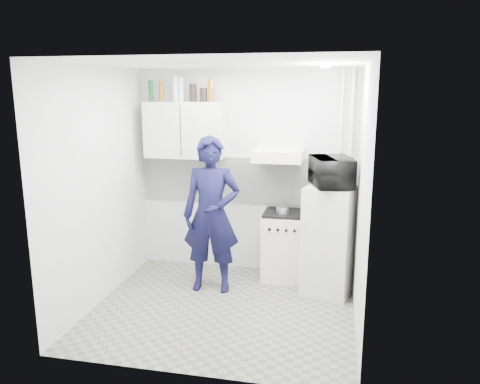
# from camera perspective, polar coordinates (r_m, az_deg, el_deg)

# --- Properties ---
(floor) EXTENTS (2.80, 2.80, 0.00)m
(floor) POSITION_cam_1_polar(r_m,az_deg,el_deg) (5.29, -2.02, -13.97)
(floor) COLOR slate
(floor) RESTS_ON ground
(ceiling) EXTENTS (2.80, 2.80, 0.00)m
(ceiling) POSITION_cam_1_polar(r_m,az_deg,el_deg) (4.75, -2.26, 15.39)
(ceiling) COLOR white
(ceiling) RESTS_ON wall_back
(wall_back) EXTENTS (2.80, 0.00, 2.80)m
(wall_back) POSITION_cam_1_polar(r_m,az_deg,el_deg) (6.06, 0.70, 2.40)
(wall_back) COLOR silver
(wall_back) RESTS_ON floor
(wall_left) EXTENTS (0.00, 2.60, 2.60)m
(wall_left) POSITION_cam_1_polar(r_m,az_deg,el_deg) (5.36, -16.81, 0.56)
(wall_left) COLOR silver
(wall_left) RESTS_ON floor
(wall_right) EXTENTS (0.00, 2.60, 2.60)m
(wall_right) POSITION_cam_1_polar(r_m,az_deg,el_deg) (4.73, 14.57, -0.85)
(wall_right) COLOR silver
(wall_right) RESTS_ON floor
(person) EXTENTS (0.71, 0.50, 1.84)m
(person) POSITION_cam_1_polar(r_m,az_deg,el_deg) (5.47, -3.50, -2.80)
(person) COLOR black
(person) RESTS_ON floor
(stove) EXTENTS (0.52, 0.52, 0.84)m
(stove) POSITION_cam_1_polar(r_m,az_deg,el_deg) (5.96, 5.39, -6.59)
(stove) COLOR silver
(stove) RESTS_ON floor
(fridge) EXTENTS (0.64, 0.64, 1.28)m
(fridge) POSITION_cam_1_polar(r_m,az_deg,el_deg) (5.54, 10.79, -5.82)
(fridge) COLOR beige
(fridge) RESTS_ON floor
(stove_top) EXTENTS (0.50, 0.50, 0.03)m
(stove_top) POSITION_cam_1_polar(r_m,az_deg,el_deg) (5.83, 5.47, -2.56)
(stove_top) COLOR black
(stove_top) RESTS_ON stove
(saucepan) EXTENTS (0.16, 0.16, 0.09)m
(saucepan) POSITION_cam_1_polar(r_m,az_deg,el_deg) (5.74, 5.26, -2.16)
(saucepan) COLOR silver
(saucepan) RESTS_ON stove_top
(microwave) EXTENTS (0.69, 0.56, 0.33)m
(microwave) POSITION_cam_1_polar(r_m,az_deg,el_deg) (5.35, 11.14, 2.42)
(microwave) COLOR black
(microwave) RESTS_ON fridge
(bottle_a) EXTENTS (0.06, 0.06, 0.26)m
(bottle_a) POSITION_cam_1_polar(r_m,az_deg,el_deg) (6.14, -10.79, 12.00)
(bottle_a) COLOR #144C1E
(bottle_a) RESTS_ON upper_cabinet
(bottle_b) EXTENTS (0.07, 0.07, 0.25)m
(bottle_b) POSITION_cam_1_polar(r_m,az_deg,el_deg) (6.09, -9.56, 11.99)
(bottle_b) COLOR brown
(bottle_b) RESTS_ON upper_cabinet
(bottle_c) EXTENTS (0.08, 0.08, 0.32)m
(bottle_c) POSITION_cam_1_polar(r_m,az_deg,el_deg) (6.02, -7.87, 12.37)
(bottle_c) COLOR #B2B7BC
(bottle_c) RESTS_ON upper_cabinet
(bottle_d) EXTENTS (0.07, 0.07, 0.30)m
(bottle_d) POSITION_cam_1_polar(r_m,az_deg,el_deg) (6.00, -7.20, 12.28)
(bottle_d) COLOR #B2B7BC
(bottle_d) RESTS_ON upper_cabinet
(canister_a) EXTENTS (0.09, 0.09, 0.22)m
(canister_a) POSITION_cam_1_polar(r_m,az_deg,el_deg) (5.95, -5.76, 11.95)
(canister_a) COLOR black
(canister_a) RESTS_ON upper_cabinet
(canister_b) EXTENTS (0.09, 0.09, 0.17)m
(canister_b) POSITION_cam_1_polar(r_m,az_deg,el_deg) (5.91, -4.46, 11.72)
(canister_b) COLOR black
(canister_b) RESTS_ON upper_cabinet
(bottle_e) EXTENTS (0.07, 0.07, 0.28)m
(bottle_e) POSITION_cam_1_polar(r_m,az_deg,el_deg) (5.89, -3.59, 12.26)
(bottle_e) COLOR brown
(bottle_e) RESTS_ON upper_cabinet
(upper_cabinet) EXTENTS (1.00, 0.35, 0.70)m
(upper_cabinet) POSITION_cam_1_polar(r_m,az_deg,el_deg) (6.01, -6.71, 7.53)
(upper_cabinet) COLOR beige
(upper_cabinet) RESTS_ON wall_back
(range_hood) EXTENTS (0.60, 0.50, 0.14)m
(range_hood) POSITION_cam_1_polar(r_m,az_deg,el_deg) (5.70, 4.68, 4.48)
(range_hood) COLOR silver
(range_hood) RESTS_ON wall_back
(backsplash) EXTENTS (2.74, 0.03, 0.60)m
(backsplash) POSITION_cam_1_polar(r_m,az_deg,el_deg) (6.06, 0.67, 1.45)
(backsplash) COLOR white
(backsplash) RESTS_ON wall_back
(pipe_a) EXTENTS (0.05, 0.05, 2.60)m
(pipe_a) POSITION_cam_1_polar(r_m,az_deg,el_deg) (5.87, 13.11, 1.76)
(pipe_a) COLOR silver
(pipe_a) RESTS_ON floor
(pipe_b) EXTENTS (0.04, 0.04, 2.60)m
(pipe_b) POSITION_cam_1_polar(r_m,az_deg,el_deg) (5.87, 11.94, 1.81)
(pipe_b) COLOR silver
(pipe_b) RESTS_ON floor
(ceiling_spot_fixture) EXTENTS (0.10, 0.10, 0.02)m
(ceiling_spot_fixture) POSITION_cam_1_polar(r_m,az_deg,el_deg) (4.81, 10.39, 14.81)
(ceiling_spot_fixture) COLOR white
(ceiling_spot_fixture) RESTS_ON ceiling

